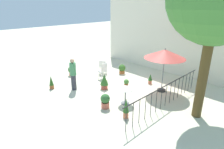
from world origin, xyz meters
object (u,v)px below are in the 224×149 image
potted_plant_3 (122,69)px  patio_umbrella_0 (165,54)px  cafe_table_0 (125,93)px  potted_plant_5 (150,79)px  potted_plant_7 (72,70)px  standing_person (73,74)px  potted_plant_6 (126,83)px  potted_plant_0 (51,83)px  potted_plant_2 (105,101)px  patio_chair_0 (103,66)px  patio_chair_1 (103,70)px  potted_plant_4 (104,81)px  potted_plant_1 (126,108)px

potted_plant_3 → patio_umbrella_0: bearing=-8.0°
patio_umbrella_0 → cafe_table_0: bearing=-100.4°
potted_plant_5 → potted_plant_7: bearing=-150.1°
standing_person → potted_plant_6: bearing=49.6°
potted_plant_0 → potted_plant_2: (3.42, 0.69, -0.01)m
patio_chair_0 → potted_plant_7: 1.97m
potted_plant_2 → standing_person: (-2.51, 0.09, 0.52)m
potted_plant_6 → potted_plant_7: potted_plant_7 is taller
potted_plant_3 → standing_person: size_ratio=0.36×
patio_chair_1 → potted_plant_7: bearing=-152.3°
patio_umbrella_0 → potted_plant_7: 5.76m
patio_chair_1 → potted_plant_0: size_ratio=1.41×
patio_chair_1 → potted_plant_2: 3.32m
potted_plant_3 → potted_plant_4: 2.58m
cafe_table_0 → potted_plant_5: cafe_table_0 is taller
potted_plant_1 → potted_plant_5: bearing=110.7°
potted_plant_2 → patio_chair_0: bearing=139.6°
potted_plant_2 → potted_plant_3: bearing=123.5°
potted_plant_1 → potted_plant_4: potted_plant_1 is taller
cafe_table_0 → potted_plant_1: potted_plant_1 is taller
patio_chair_0 → potted_plant_5: 3.19m
potted_plant_3 → standing_person: 3.60m
patio_chair_0 → potted_plant_5: (3.09, 0.77, -0.22)m
patio_chair_1 → potted_plant_1: 4.21m
patio_chair_1 → potted_plant_1: bearing=-29.9°
cafe_table_0 → standing_person: (-2.86, -0.80, 0.36)m
patio_umbrella_0 → potted_plant_4: (-2.22, -1.94, -1.49)m
patio_umbrella_0 → patio_chair_0: 4.32m
potted_plant_6 → potted_plant_4: bearing=-127.8°
potted_plant_5 → potted_plant_6: potted_plant_5 is taller
patio_chair_1 → standing_person: (0.01, -2.06, 0.29)m
potted_plant_0 → standing_person: size_ratio=0.42×
potted_plant_1 → cafe_table_0: bearing=133.2°
patio_chair_1 → standing_person: bearing=-89.7°
potted_plant_3 → potted_plant_4: (0.96, -2.39, 0.12)m
potted_plant_1 → potted_plant_3: 5.05m
patio_umbrella_0 → potted_plant_3: bearing=172.0°
potted_plant_6 → standing_person: standing_person is taller
potted_plant_3 → potted_plant_5: (2.21, -0.07, -0.02)m
patio_umbrella_0 → potted_plant_5: patio_umbrella_0 is taller
potted_plant_2 → potted_plant_5: potted_plant_2 is taller
potted_plant_0 → potted_plant_1: 4.61m
patio_chair_1 → potted_plant_6: size_ratio=2.01×
cafe_table_0 → patio_chair_1: bearing=156.3°
cafe_table_0 → potted_plant_5: bearing=101.5°
potted_plant_5 → potted_plant_7: 4.82m
potted_plant_1 → potted_plant_3: bearing=134.5°
patio_chair_0 → potted_plant_5: size_ratio=1.52×
potted_plant_0 → potted_plant_7: (-0.96, 1.87, -0.03)m
potted_plant_0 → potted_plant_7: size_ratio=1.19×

